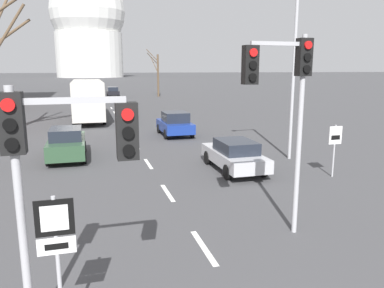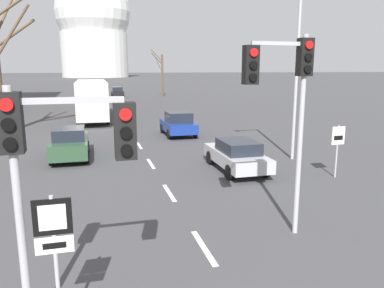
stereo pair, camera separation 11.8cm
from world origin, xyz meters
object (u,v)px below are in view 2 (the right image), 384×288
object	(u,v)px
sedan_far_left	(178,124)
street_lamp_right	(292,57)
traffic_signal_near_right	(286,86)
route_sign_post	(55,245)
traffic_signal_near_left	(56,151)
city_bus	(92,97)
sedan_near_left	(117,92)
speed_limit_sign	(338,143)
sedan_mid_centre	(237,155)
sedan_near_right	(70,143)

from	to	relation	value
sedan_far_left	street_lamp_right	bearing A→B (deg)	-64.84
traffic_signal_near_right	route_sign_post	world-z (taller)	traffic_signal_near_right
traffic_signal_near_left	city_bus	xyz separation A→B (m)	(0.59, 28.46, -1.21)
street_lamp_right	sedan_far_left	xyz separation A→B (m)	(-3.82, 8.13, -4.30)
traffic_signal_near_right	sedan_near_left	xyz separation A→B (m)	(-0.75, 54.56, -3.32)
traffic_signal_near_right	street_lamp_right	size ratio (longest dim) A/B	0.65
speed_limit_sign	city_bus	bearing A→B (deg)	114.73
sedan_mid_centre	city_bus	world-z (taller)	city_bus
sedan_near_right	sedan_far_left	size ratio (longest dim) A/B	1.11
route_sign_post	sedan_near_left	xyz separation A→B (m)	(4.81, 57.42, -1.00)
sedan_far_left	sedan_mid_centre	bearing A→B (deg)	-86.70
street_lamp_right	sedan_near_right	size ratio (longest dim) A/B	1.93
speed_limit_sign	street_lamp_right	xyz separation A→B (m)	(-0.40, 3.46, 3.61)
street_lamp_right	sedan_mid_centre	distance (m)	5.64
traffic_signal_near_right	city_bus	distance (m)	26.44
sedan_mid_centre	city_bus	size ratio (longest dim) A/B	0.40
speed_limit_sign	sedan_far_left	bearing A→B (deg)	110.00
speed_limit_sign	sedan_mid_centre	xyz separation A→B (m)	(-3.67, 2.10, -0.78)
sedan_mid_centre	speed_limit_sign	bearing A→B (deg)	-29.73
street_lamp_right	sedan_mid_centre	xyz separation A→B (m)	(-3.27, -1.36, -4.38)
sedan_mid_centre	sedan_far_left	xyz separation A→B (m)	(-0.55, 9.50, 0.09)
sedan_near_left	city_bus	distance (m)	28.98
traffic_signal_near_left	route_sign_post	bearing A→B (deg)	-107.74
route_sign_post	city_bus	bearing A→B (deg)	88.62
sedan_far_left	sedan_near_right	bearing A→B (deg)	-143.52
city_bus	speed_limit_sign	bearing A→B (deg)	-65.27
traffic_signal_near_left	sedan_near_right	xyz separation A→B (m)	(-0.61, 13.54, -2.44)
sedan_far_left	city_bus	bearing A→B (deg)	119.87
traffic_signal_near_right	traffic_signal_near_left	bearing A→B (deg)	-154.97
sedan_near_right	sedan_mid_centre	world-z (taller)	sedan_near_right
sedan_near_right	city_bus	bearing A→B (deg)	85.37
route_sign_post	street_lamp_right	xyz separation A→B (m)	(10.17, 10.78, 3.34)
sedan_mid_centre	city_bus	bearing A→B (deg)	107.78
sedan_near_right	city_bus	xyz separation A→B (m)	(1.21, 14.92, 1.24)
traffic_signal_near_right	sedan_near_left	size ratio (longest dim) A/B	1.37
speed_limit_sign	sedan_near_right	xyz separation A→B (m)	(-11.08, 6.52, -0.70)
sedan_near_left	sedan_far_left	size ratio (longest dim) A/B	1.01
traffic_signal_near_right	sedan_mid_centre	bearing A→B (deg)	78.52
sedan_near_right	city_bus	world-z (taller)	city_bus
route_sign_post	sedan_near_left	world-z (taller)	route_sign_post
traffic_signal_near_left	sedan_near_right	distance (m)	13.77
sedan_near_right	sedan_far_left	bearing A→B (deg)	36.48
sedan_near_left	city_bus	bearing A→B (deg)	-98.18
traffic_signal_near_right	city_bus	world-z (taller)	traffic_signal_near_right
sedan_near_left	speed_limit_sign	bearing A→B (deg)	-83.45
traffic_signal_near_left	route_sign_post	distance (m)	1.51
traffic_signal_near_right	city_bus	xyz separation A→B (m)	(-4.87, 25.91, -2.06)
city_bus	sedan_near_right	bearing A→B (deg)	-94.63
traffic_signal_near_left	speed_limit_sign	xyz separation A→B (m)	(10.47, 7.02, -1.75)
traffic_signal_near_right	city_bus	size ratio (longest dim) A/B	0.50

